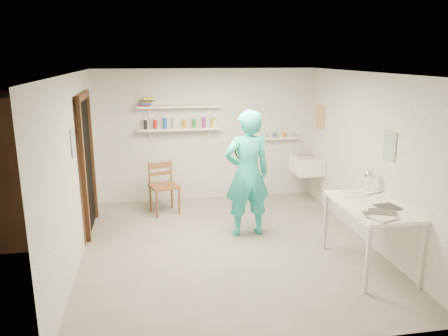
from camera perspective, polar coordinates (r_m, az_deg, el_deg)
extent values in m
cube|color=slate|center=(6.26, 0.63, -10.35)|extent=(4.00, 4.50, 0.02)
cube|color=silver|center=(5.68, 0.70, 12.38)|extent=(4.00, 4.50, 0.02)
cube|color=silver|center=(8.04, -2.26, 4.30)|extent=(4.00, 0.02, 2.40)
cube|color=silver|center=(3.76, 6.98, -7.79)|extent=(4.00, 0.02, 2.40)
cube|color=silver|center=(5.85, -19.10, -0.38)|extent=(0.02, 4.50, 2.40)
cube|color=silver|center=(6.52, 18.32, 1.16)|extent=(0.02, 4.50, 2.40)
cube|color=black|center=(6.90, -17.48, 0.22)|extent=(0.02, 0.90, 2.00)
cube|color=brown|center=(7.02, -23.25, 0.37)|extent=(1.40, 1.50, 2.10)
cube|color=brown|center=(6.73, -17.99, 8.93)|extent=(0.06, 1.05, 0.10)
cube|color=brown|center=(6.41, -17.86, -0.85)|extent=(0.06, 0.10, 2.00)
cube|color=brown|center=(7.38, -16.84, 1.17)|extent=(0.06, 0.10, 2.00)
cube|color=white|center=(7.84, -5.79, 5.09)|extent=(1.50, 0.22, 0.03)
cube|color=white|center=(7.78, -5.86, 7.99)|extent=(1.50, 0.22, 0.03)
cube|color=white|center=(8.25, 7.18, 3.90)|extent=(0.70, 0.14, 0.03)
cube|color=#334C7F|center=(5.82, -19.09, 3.09)|extent=(0.01, 0.28, 0.36)
cube|color=#995933|center=(8.05, 12.42, 6.51)|extent=(0.01, 0.34, 0.42)
cube|color=#3F724C|center=(5.98, 20.80, 2.74)|extent=(0.01, 0.30, 0.38)
cube|color=white|center=(8.03, 10.79, 0.40)|extent=(0.48, 0.60, 0.30)
imported|color=#24B6B1|center=(6.38, 3.05, -0.78)|extent=(0.72, 0.51, 1.88)
cylinder|color=beige|center=(6.52, 2.83, 2.39)|extent=(0.34, 0.06, 0.34)
cube|color=brown|center=(7.44, -7.82, -2.37)|extent=(0.55, 0.54, 0.96)
cube|color=white|center=(5.84, 18.52, -8.41)|extent=(0.76, 1.27, 0.85)
sphere|color=white|center=(6.15, 18.52, -0.91)|extent=(0.16, 0.16, 0.16)
cylinder|color=black|center=(7.80, -10.31, 5.63)|extent=(0.06, 0.06, 0.17)
cylinder|color=red|center=(7.80, -9.02, 5.69)|extent=(0.06, 0.06, 0.17)
cylinder|color=blue|center=(7.81, -7.73, 5.74)|extent=(0.06, 0.06, 0.17)
cylinder|color=white|center=(7.82, -6.45, 5.79)|extent=(0.06, 0.06, 0.17)
cylinder|color=orange|center=(7.83, -5.16, 5.83)|extent=(0.06, 0.06, 0.17)
cylinder|color=#268C3F|center=(7.84, -3.88, 5.88)|extent=(0.06, 0.06, 0.17)
cylinder|color=#8C268C|center=(7.86, -2.61, 5.92)|extent=(0.06, 0.06, 0.17)
cylinder|color=gold|center=(7.89, -1.34, 5.95)|extent=(0.06, 0.06, 0.17)
cube|color=red|center=(7.76, -10.33, 8.04)|extent=(0.18, 0.14, 0.03)
cube|color=#1933A5|center=(7.76, -10.19, 8.25)|extent=(0.18, 0.14, 0.03)
cube|color=orange|center=(7.76, -10.05, 8.46)|extent=(0.18, 0.14, 0.03)
cube|color=black|center=(7.75, -9.91, 8.67)|extent=(0.18, 0.14, 0.03)
cube|color=yellow|center=(7.75, -9.77, 8.88)|extent=(0.18, 0.14, 0.03)
cylinder|color=silver|center=(8.18, 5.81, 4.28)|extent=(0.07, 0.07, 0.09)
cylinder|color=#335999|center=(8.22, 6.73, 4.30)|extent=(0.07, 0.07, 0.09)
cylinder|color=orange|center=(8.26, 7.65, 4.32)|extent=(0.07, 0.07, 0.09)
cylinder|color=#999999|center=(8.30, 8.56, 4.34)|extent=(0.07, 0.07, 0.09)
cube|color=silver|center=(5.69, 18.86, -4.46)|extent=(0.30, 0.22, 0.00)
cube|color=#4C4742|center=(5.69, 18.87, -4.42)|extent=(0.30, 0.22, 0.00)
cube|color=beige|center=(5.69, 18.87, -4.38)|extent=(0.30, 0.22, 0.00)
cube|color=#383330|center=(5.69, 18.87, -4.35)|extent=(0.30, 0.22, 0.00)
cube|color=silver|center=(5.69, 18.88, -4.31)|extent=(0.30, 0.22, 0.00)
cube|color=silver|center=(5.69, 18.88, -4.27)|extent=(0.30, 0.22, 0.00)
cube|color=#4C4742|center=(5.68, 18.88, -4.23)|extent=(0.30, 0.22, 0.00)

